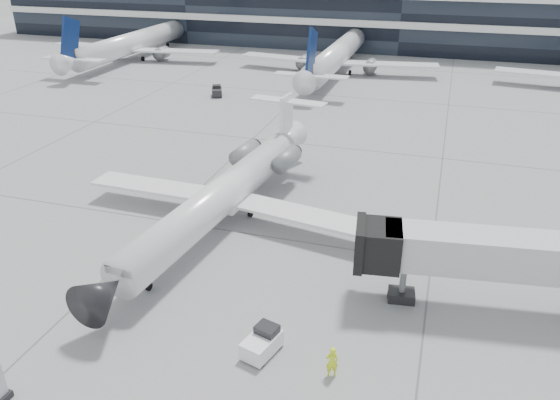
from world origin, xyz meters
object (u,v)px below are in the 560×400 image
(regional_jet, at_px, (226,192))
(jet_bridge, at_px, (511,256))
(baggage_tug, at_px, (262,342))
(ramp_worker, at_px, (332,361))

(regional_jet, bearing_deg, jet_bridge, -10.55)
(jet_bridge, height_order, baggage_tug, jet_bridge)
(regional_jet, relative_size, jet_bridge, 1.89)
(ramp_worker, bearing_deg, jet_bridge, -162.74)
(ramp_worker, relative_size, baggage_tug, 0.69)
(jet_bridge, xyz_separation_m, ramp_worker, (-8.36, -8.21, -2.82))
(jet_bridge, distance_m, baggage_tug, 14.71)
(regional_jet, height_order, baggage_tug, regional_jet)
(jet_bridge, bearing_deg, baggage_tug, -155.43)
(jet_bridge, height_order, ramp_worker, jet_bridge)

